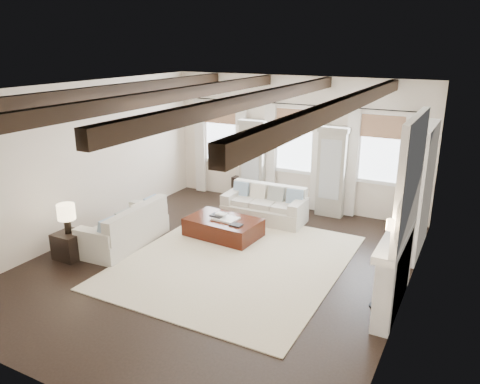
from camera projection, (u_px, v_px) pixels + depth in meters
The scene contains 16 objects.
ground at pixel (219, 264), 8.70m from camera, with size 7.50×7.50×0.00m, color black.
room_shell at pixel (277, 160), 8.55m from camera, with size 6.54×7.54×3.22m.
area_rug at pixel (235, 261), 8.81m from camera, with size 3.83×4.47×0.02m, color beige.
sofa_back at pixel (265, 207), 10.78m from camera, with size 1.90×0.90×0.80m.
sofa_left at pixel (126, 229), 9.45m from camera, with size 1.01×2.02×0.84m.
ottoman at pixel (223, 228), 9.89m from camera, with size 1.51×0.94×0.40m, color black.
tray at pixel (226, 219), 9.78m from camera, with size 0.50×0.38×0.04m, color white.
book_lower at pixel (217, 215), 9.85m from camera, with size 0.26×0.20×0.04m, color #262628.
book_upper at pixel (221, 214), 9.84m from camera, with size 0.22×0.17×0.03m, color beige.
book_loose at pixel (236, 225), 9.46m from camera, with size 0.24×0.18×0.03m, color #262628.
side_table_front at pixel (70, 245), 8.90m from camera, with size 0.51×0.51×0.51m, color black.
lamp_front at pixel (66, 214), 8.71m from camera, with size 0.33×0.33×0.57m.
side_table_back at pixel (242, 188), 12.22m from camera, with size 0.41×0.41×0.62m, color black.
lamp_back at pixel (242, 160), 11.99m from camera, with size 0.37×0.37×0.64m.
candlestick_near at pixel (377, 286), 7.20m from camera, with size 0.18×0.18×0.87m.
candlestick_far at pixel (380, 282), 7.43m from camera, with size 0.15×0.15×0.73m.
Camera 1 is at (4.03, -6.77, 3.95)m, focal length 35.00 mm.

